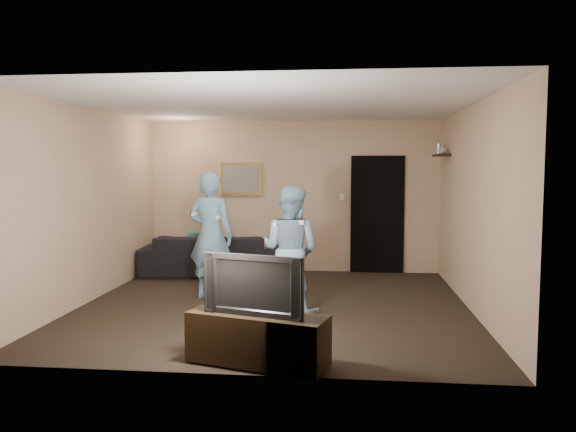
# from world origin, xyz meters

# --- Properties ---
(ground) EXTENTS (5.00, 5.00, 0.00)m
(ground) POSITION_xyz_m (0.00, 0.00, 0.00)
(ground) COLOR black
(ground) RESTS_ON ground
(ceiling) EXTENTS (5.00, 5.00, 0.04)m
(ceiling) POSITION_xyz_m (0.00, 0.00, 2.60)
(ceiling) COLOR silver
(ceiling) RESTS_ON wall_back
(wall_back) EXTENTS (5.00, 0.04, 2.60)m
(wall_back) POSITION_xyz_m (0.00, 2.50, 1.30)
(wall_back) COLOR tan
(wall_back) RESTS_ON ground
(wall_front) EXTENTS (5.00, 0.04, 2.60)m
(wall_front) POSITION_xyz_m (0.00, -2.50, 1.30)
(wall_front) COLOR tan
(wall_front) RESTS_ON ground
(wall_left) EXTENTS (0.04, 5.00, 2.60)m
(wall_left) POSITION_xyz_m (-2.50, 0.00, 1.30)
(wall_left) COLOR tan
(wall_left) RESTS_ON ground
(wall_right) EXTENTS (0.04, 5.00, 2.60)m
(wall_right) POSITION_xyz_m (2.50, 0.00, 1.30)
(wall_right) COLOR tan
(wall_right) RESTS_ON ground
(sofa) EXTENTS (2.39, 1.09, 0.68)m
(sofa) POSITION_xyz_m (-1.31, 1.96, 0.34)
(sofa) COLOR black
(sofa) RESTS_ON ground
(throw_pillow) EXTENTS (0.48, 0.23, 0.46)m
(throw_pillow) POSITION_xyz_m (-1.49, 1.96, 0.48)
(throw_pillow) COLOR #1A4F45
(throw_pillow) RESTS_ON sofa
(painting_frame) EXTENTS (0.72, 0.05, 0.57)m
(painting_frame) POSITION_xyz_m (-0.90, 2.48, 1.60)
(painting_frame) COLOR olive
(painting_frame) RESTS_ON wall_back
(painting_canvas) EXTENTS (0.62, 0.01, 0.47)m
(painting_canvas) POSITION_xyz_m (-0.90, 2.45, 1.60)
(painting_canvas) COLOR slate
(painting_canvas) RESTS_ON painting_frame
(doorway) EXTENTS (0.90, 0.06, 2.00)m
(doorway) POSITION_xyz_m (1.45, 2.47, 1.00)
(doorway) COLOR black
(doorway) RESTS_ON ground
(light_switch) EXTENTS (0.08, 0.02, 0.12)m
(light_switch) POSITION_xyz_m (0.85, 2.48, 1.30)
(light_switch) COLOR silver
(light_switch) RESTS_ON wall_back
(wall_shelf) EXTENTS (0.20, 0.60, 0.03)m
(wall_shelf) POSITION_xyz_m (2.39, 1.80, 1.99)
(wall_shelf) COLOR black
(wall_shelf) RESTS_ON wall_right
(shelf_vase) EXTENTS (0.18, 0.18, 0.15)m
(shelf_vase) POSITION_xyz_m (2.39, 1.69, 2.08)
(shelf_vase) COLOR #ADADB2
(shelf_vase) RESTS_ON wall_shelf
(shelf_figurine) EXTENTS (0.06, 0.06, 0.18)m
(shelf_figurine) POSITION_xyz_m (2.39, 2.05, 2.09)
(shelf_figurine) COLOR silver
(shelf_figurine) RESTS_ON wall_shelf
(tv_console) EXTENTS (1.35, 0.76, 0.46)m
(tv_console) POSITION_xyz_m (0.14, -2.25, 0.25)
(tv_console) COLOR black
(tv_console) RESTS_ON ground
(television) EXTENTS (0.96, 0.39, 0.55)m
(television) POSITION_xyz_m (0.14, -2.25, 0.76)
(television) COLOR black
(television) RESTS_ON tv_console
(wii_player_left) EXTENTS (0.70, 0.55, 1.75)m
(wii_player_left) POSITION_xyz_m (-0.92, 0.29, 0.87)
(wii_player_left) COLOR #6993B7
(wii_player_left) RESTS_ON ground
(wii_player_right) EXTENTS (0.93, 0.83, 1.57)m
(wii_player_right) POSITION_xyz_m (0.24, -0.31, 0.79)
(wii_player_right) COLOR #94BBD8
(wii_player_right) RESTS_ON ground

